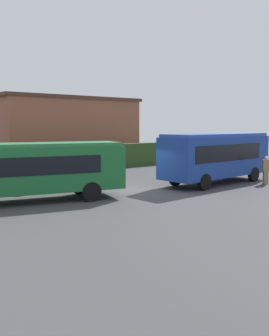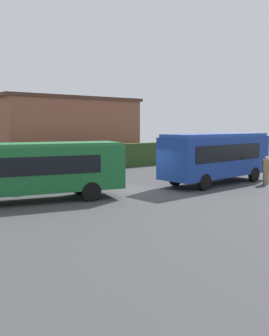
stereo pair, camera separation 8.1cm
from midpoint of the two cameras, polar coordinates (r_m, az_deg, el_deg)
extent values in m
plane|color=#424244|center=(22.51, 0.28, -3.47)|extent=(64.00, 64.00, 0.00)
cube|color=#19602D|center=(19.83, -15.92, -0.21)|extent=(10.03, 4.85, 2.22)
cube|color=#27723C|center=(19.73, -16.03, 3.28)|extent=(9.69, 4.58, 0.20)
cube|color=black|center=(20.99, -17.25, 0.83)|extent=(7.34, 1.97, 0.89)
cube|color=black|center=(18.54, -16.30, 0.16)|extent=(7.34, 1.97, 0.89)
cube|color=black|center=(21.06, -2.71, 1.13)|extent=(0.55, 1.96, 0.93)
cube|color=silver|center=(21.01, -2.72, 2.93)|extent=(0.38, 1.32, 0.28)
cylinder|color=black|center=(21.71, -8.37, -2.57)|extent=(1.04, 0.53, 1.00)
cylinder|color=black|center=(19.57, -6.55, -3.52)|extent=(1.04, 0.53, 1.00)
sphere|color=silver|center=(21.81, -3.31, -1.41)|extent=(0.22, 0.22, 0.22)
sphere|color=silver|center=(20.56, -1.96, -1.87)|extent=(0.22, 0.22, 0.22)
cube|color=navy|center=(25.78, 12.00, 1.75)|extent=(8.77, 2.90, 2.56)
cube|color=#2747A0|center=(25.71, 12.07, 4.81)|extent=(8.50, 2.69, 0.20)
cube|color=black|center=(26.30, 9.39, 2.56)|extent=(6.75, 0.33, 1.02)
cube|color=black|center=(24.77, 13.98, 2.23)|extent=(6.75, 0.33, 1.02)
cube|color=black|center=(29.36, 17.08, 2.76)|extent=(0.13, 2.07, 1.07)
cube|color=silver|center=(29.32, 17.13, 4.30)|extent=(0.10, 1.39, 0.28)
cylinder|color=black|center=(28.76, 13.27, -0.47)|extent=(1.01, 0.32, 1.00)
cylinder|color=black|center=(27.49, 17.23, -0.90)|extent=(1.01, 0.32, 1.00)
cylinder|color=black|center=(24.59, 6.01, -1.48)|extent=(1.01, 0.32, 1.00)
cylinder|color=black|center=(23.10, 10.27, -2.06)|extent=(1.01, 0.32, 1.00)
sphere|color=silver|center=(29.84, 15.88, 0.47)|extent=(0.22, 0.22, 0.22)
sphere|color=silver|center=(29.12, 18.18, 0.25)|extent=(0.22, 0.22, 0.22)
cube|color=silver|center=(22.77, -14.24, -2.54)|extent=(0.34, 0.34, 0.79)
cube|color=olive|center=(22.67, -14.29, -0.69)|extent=(0.44, 0.46, 0.69)
sphere|color=#8C6647|center=(22.62, -14.33, 0.45)|extent=(0.22, 0.22, 0.22)
cube|color=olive|center=(26.64, 18.84, -1.34)|extent=(0.38, 0.37, 0.86)
cube|color=olive|center=(26.55, 18.91, 0.38)|extent=(0.52, 0.50, 0.75)
sphere|color=beige|center=(26.50, 18.94, 1.44)|extent=(0.24, 0.24, 0.24)
cube|color=#2C481F|center=(31.41, -12.29, 1.18)|extent=(44.00, 1.03, 2.16)
cube|color=brown|center=(37.94, -10.08, 5.18)|extent=(13.58, 5.70, 6.22)
cube|color=#4C2D23|center=(38.01, -10.18, 10.10)|extent=(14.12, 5.93, 0.30)
cone|color=orange|center=(30.36, -5.24, -0.35)|extent=(0.36, 0.36, 0.60)
camera|label=1|loc=(0.04, -90.11, -0.01)|focal=40.95mm
camera|label=2|loc=(0.04, 89.89, 0.01)|focal=40.95mm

